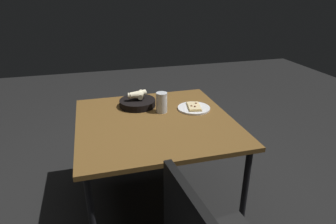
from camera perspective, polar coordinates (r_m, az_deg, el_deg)
name	(u,v)px	position (r m, az deg, el deg)	size (l,w,h in m)	color
ground	(157,202)	(2.39, -2.25, -17.34)	(8.00, 8.00, 0.00)	black
dining_table	(155,127)	(2.02, -2.55, -3.04)	(1.06, 1.06, 0.72)	brown
pizza_plate	(194,108)	(2.17, 5.15, 0.85)	(0.24, 0.24, 0.04)	white
bread_basket	(138,102)	(2.23, -6.02, 2.04)	(0.28, 0.28, 0.12)	black
beer_glass	(162,104)	(2.10, -1.25, 1.65)	(0.08, 0.08, 0.15)	silver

